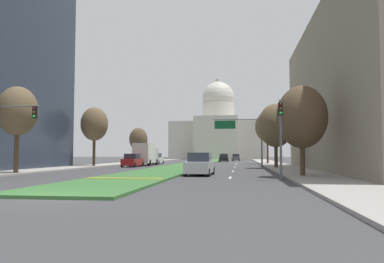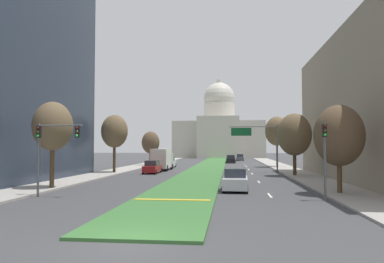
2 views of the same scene
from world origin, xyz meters
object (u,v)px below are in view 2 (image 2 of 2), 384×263
at_px(sedan_very_far, 240,158).
at_px(street_tree_right_near, 339,136).
at_px(capitol_building, 219,132).
at_px(street_tree_left_far, 151,143).
at_px(box_truck_delivery, 162,159).
at_px(street_tree_right_far, 277,131).
at_px(overhead_guide_sign, 258,138).
at_px(street_tree_left_mid, 114,131).
at_px(sedan_lead_stopped, 235,180).
at_px(street_tree_right_mid, 294,135).
at_px(street_tree_left_near, 53,127).
at_px(sedan_distant, 169,163).
at_px(traffic_light_near_left, 50,143).
at_px(sedan_far_horizon, 231,159).
at_px(traffic_light_near_right, 325,150).
at_px(sedan_midblock, 152,167).

bearing_deg(sedan_very_far, street_tree_right_near, -84.92).
distance_m(capitol_building, street_tree_left_far, 58.60).
height_order(capitol_building, box_truck_delivery, capitol_building).
bearing_deg(street_tree_right_far, overhead_guide_sign, -107.77).
height_order(street_tree_left_mid, sedan_lead_stopped, street_tree_left_mid).
bearing_deg(capitol_building, street_tree_left_far, -100.76).
relative_size(capitol_building, street_tree_right_mid, 3.92).
bearing_deg(overhead_guide_sign, street_tree_left_far, 141.00).
xyz_separation_m(street_tree_left_near, street_tree_right_far, (22.82, 34.41, 0.97)).
bearing_deg(sedan_very_far, sedan_distant, -112.93).
distance_m(street_tree_left_far, street_tree_right_far, 22.81).
distance_m(traffic_light_near_left, sedan_lead_stopped, 14.36).
xyz_separation_m(street_tree_left_near, sedan_far_horizon, (14.87, 49.75, -4.42)).
bearing_deg(sedan_very_far, traffic_light_near_right, -86.78).
bearing_deg(overhead_guide_sign, street_tree_right_mid, -57.52).
bearing_deg(sedan_lead_stopped, box_truck_delivery, 113.91).
bearing_deg(street_tree_right_far, traffic_light_near_left, -118.17).
bearing_deg(sedan_very_far, overhead_guide_sign, -87.98).
distance_m(street_tree_right_near, street_tree_left_mid, 30.12).
bearing_deg(box_truck_delivery, street_tree_left_far, 110.36).
relative_size(street_tree_left_mid, street_tree_right_far, 0.89).
bearing_deg(street_tree_left_far, sedan_lead_stopped, -67.26).
bearing_deg(overhead_guide_sign, street_tree_left_near, -131.02).
bearing_deg(street_tree_left_mid, street_tree_left_near, -88.11).
relative_size(traffic_light_near_left, sedan_midblock, 1.13).
bearing_deg(street_tree_left_near, street_tree_left_mid, 91.89).
height_order(traffic_light_near_right, street_tree_left_near, street_tree_left_near).
height_order(street_tree_right_mid, sedan_distant, street_tree_right_mid).
height_order(sedan_far_horizon, sedan_very_far, sedan_far_horizon).
distance_m(street_tree_left_far, sedan_lead_stopped, 38.97).
bearing_deg(capitol_building, box_truck_delivery, -95.32).
xyz_separation_m(overhead_guide_sign, street_tree_left_near, (-18.68, -21.47, 0.54)).
relative_size(traffic_light_near_right, street_tree_right_near, 0.78).
xyz_separation_m(capitol_building, street_tree_right_near, (11.74, -94.81, -3.98)).
relative_size(overhead_guide_sign, street_tree_right_near, 0.99).
height_order(street_tree_left_mid, street_tree_right_far, street_tree_right_far).
distance_m(street_tree_left_mid, street_tree_right_mid, 23.19).
xyz_separation_m(traffic_light_near_right, street_tree_left_mid, (-21.57, 22.15, 2.26)).
bearing_deg(street_tree_left_far, street_tree_left_near, -90.29).
bearing_deg(street_tree_right_mid, sedan_midblock, 171.29).
height_order(traffic_light_near_left, street_tree_right_near, street_tree_right_near).
height_order(street_tree_left_mid, sedan_far_horizon, street_tree_left_mid).
distance_m(traffic_light_near_left, sedan_distant, 36.25).
relative_size(street_tree_right_near, sedan_far_horizon, 1.43).
bearing_deg(traffic_light_near_right, street_tree_left_mid, 134.23).
height_order(street_tree_left_far, sedan_lead_stopped, street_tree_left_far).
distance_m(traffic_light_near_left, box_truck_delivery, 29.01).
height_order(street_tree_right_mid, sedan_far_horizon, street_tree_right_mid).
bearing_deg(traffic_light_near_left, sedan_very_far, 77.10).
height_order(street_tree_left_near, sedan_lead_stopped, street_tree_left_near).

